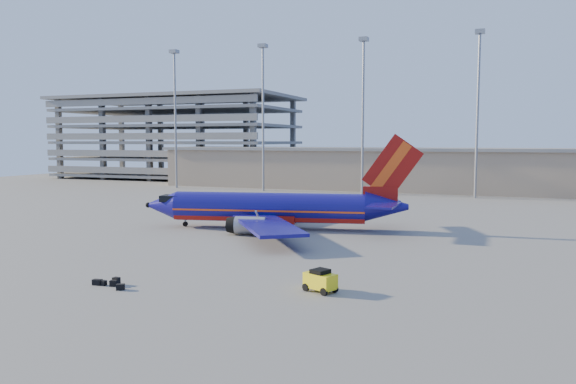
# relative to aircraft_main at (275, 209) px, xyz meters

# --- Properties ---
(ground) EXTENTS (220.00, 220.00, 0.00)m
(ground) POSITION_rel_aircraft_main_xyz_m (4.53, -2.17, -2.28)
(ground) COLOR slate
(ground) RESTS_ON ground
(terminal_building) EXTENTS (122.00, 16.00, 8.50)m
(terminal_building) POSITION_rel_aircraft_main_xyz_m (14.53, 55.83, 2.03)
(terminal_building) COLOR gray
(terminal_building) RESTS_ON ground
(parking_garage) EXTENTS (62.00, 32.00, 21.40)m
(parking_garage) POSITION_rel_aircraft_main_xyz_m (-57.47, 71.88, 9.45)
(parking_garage) COLOR slate
(parking_garage) RESTS_ON ground
(light_mast_row) EXTENTS (101.60, 1.60, 28.65)m
(light_mast_row) POSITION_rel_aircraft_main_xyz_m (9.53, 43.83, 15.27)
(light_mast_row) COLOR gray
(light_mast_row) RESTS_ON ground
(aircraft_main) EXTENTS (31.21, 29.72, 10.69)m
(aircraft_main) POSITION_rel_aircraft_main_xyz_m (0.00, 0.00, 0.00)
(aircraft_main) COLOR navy
(aircraft_main) RESTS_ON ground
(baggage_tug) EXTENTS (2.43, 2.01, 1.51)m
(baggage_tug) POSITION_rel_aircraft_main_xyz_m (12.79, -23.58, -1.50)
(baggage_tug) COLOR yellow
(baggage_tug) RESTS_ON ground
(luggage_pile) EXTENTS (2.97, 1.52, 0.52)m
(luggage_pile) POSITION_rel_aircraft_main_xyz_m (-1.08, -27.35, -2.07)
(luggage_pile) COLOR black
(luggage_pile) RESTS_ON ground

